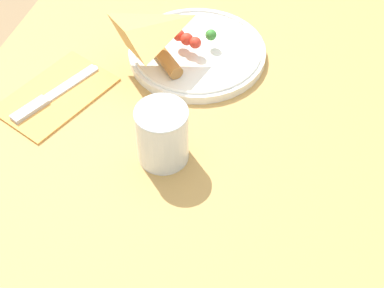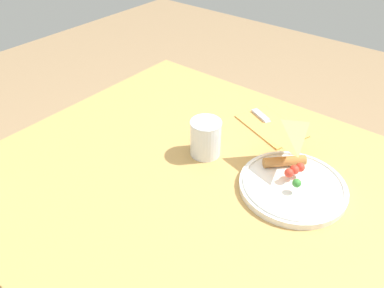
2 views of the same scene
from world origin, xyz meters
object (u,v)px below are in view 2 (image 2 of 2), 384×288
dining_table (228,221)px  butter_knife (269,123)px  plate_pizza (292,184)px  milk_glass (206,139)px  napkin_folded (271,126)px

dining_table → butter_knife: 0.32m
plate_pizza → butter_knife: plate_pizza is taller
butter_knife → milk_glass: bearing=-81.2°
dining_table → plate_pizza: bearing=44.9°
milk_glass → napkin_folded: 0.23m
butter_knife → dining_table: bearing=-51.8°
plate_pizza → butter_knife: (-0.17, 0.20, -0.01)m
napkin_folded → dining_table: bearing=-78.3°
napkin_folded → butter_knife: butter_knife is taller
milk_glass → butter_knife: bearing=73.5°
dining_table → napkin_folded: (-0.06, 0.30, 0.10)m
dining_table → milk_glass: 0.21m
dining_table → plate_pizza: (0.10, 0.10, 0.11)m
plate_pizza → milk_glass: milk_glass is taller
milk_glass → butter_knife: 0.23m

